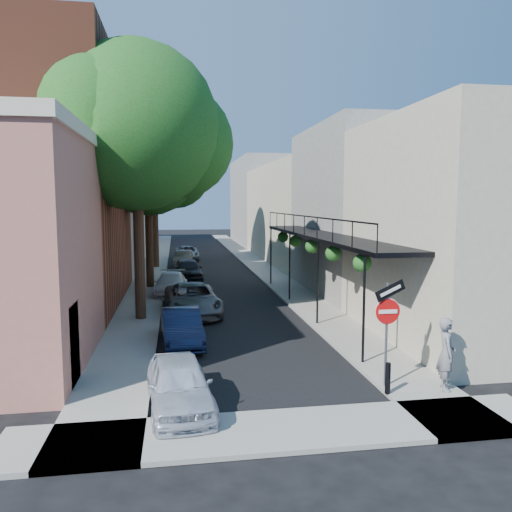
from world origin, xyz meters
name	(u,v)px	position (x,y,z in m)	size (l,w,h in m)	color
ground	(276,414)	(0.00, 0.00, 0.00)	(160.00, 160.00, 0.00)	black
road_surface	(204,262)	(0.00, 30.00, 0.01)	(6.00, 64.00, 0.01)	black
sidewalk_left	(155,263)	(-4.00, 30.00, 0.06)	(2.00, 64.00, 0.12)	gray
sidewalk_right	(252,261)	(4.00, 30.00, 0.06)	(2.00, 64.00, 0.12)	gray
sidewalk_cross	(285,430)	(0.00, -1.00, 0.06)	(12.00, 2.00, 0.12)	gray
buildings_left	(83,203)	(-9.30, 28.76, 4.94)	(10.10, 59.10, 12.00)	#C16E63
buildings_right	(312,209)	(8.99, 29.49, 4.42)	(9.80, 55.00, 10.00)	beige
sign_post	(388,316)	(3.16, 0.97, 2.04)	(0.89, 0.17, 2.99)	#595B60
bollard	(388,378)	(3.00, 0.50, 0.52)	(0.14, 0.14, 0.80)	black
oak_near	(147,131)	(-3.37, 10.26, 7.88)	(7.48, 6.80, 11.42)	#352115
oak_mid	(155,166)	(-3.42, 18.23, 7.06)	(6.60, 6.00, 10.20)	#352115
oak_far	(160,158)	(-3.35, 27.27, 8.26)	(7.70, 7.00, 11.90)	#352115
parked_car_a	(179,384)	(-2.26, 0.62, 0.63)	(1.48, 3.67, 1.25)	silver
parked_car_b	(182,327)	(-2.14, 6.20, 0.62)	(1.30, 3.73, 1.23)	#111A37
parked_car_c	(193,299)	(-1.60, 10.90, 0.68)	(2.26, 4.90, 1.36)	slate
parked_car_d	(171,284)	(-2.60, 15.71, 0.60)	(1.67, 4.11, 1.19)	white
parked_car_e	(188,270)	(-1.57, 20.66, 0.69)	(1.63, 4.05, 1.38)	black
parked_car_f	(183,259)	(-1.76, 27.96, 0.59)	(1.25, 3.58, 1.18)	#655F55
parked_car_g	(187,253)	(-1.40, 32.20, 0.60)	(1.98, 4.30, 1.19)	gray
pedestrian	(446,354)	(4.60, 0.53, 1.08)	(0.70, 0.46, 1.91)	slate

